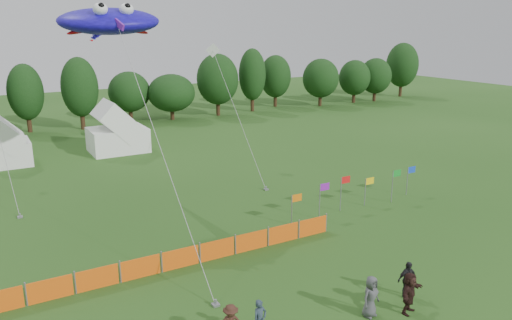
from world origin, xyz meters
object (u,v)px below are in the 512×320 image
spectator_f (409,293)px  spectator_a (260,320)px  tent_left (6,146)px  spectator_e (371,297)px  tent_right (117,132)px  spectator_d (407,279)px  stingray_kite (108,22)px  barrier_fence (180,258)px

spectator_f → spectator_a: bearing=144.7°
tent_left → spectator_e: tent_left is taller
tent_right → spectator_a: (-3.08, -31.73, -1.03)m
spectator_d → spectator_f: size_ratio=0.92×
spectator_a → spectator_f: size_ratio=0.90×
stingray_kite → tent_right: bearing=75.7°
barrier_fence → stingray_kite: 15.10m
tent_right → stingray_kite: size_ratio=0.24×
tent_left → spectator_a: 32.42m
tent_left → spectator_f: 35.61m
spectator_e → stingray_kite: 21.61m
barrier_fence → spectator_d: bearing=-44.6°
spectator_a → tent_left: bearing=92.0°
spectator_e → stingray_kite: stingray_kite is taller
tent_left → spectator_d: bearing=-67.4°
spectator_e → spectator_f: spectator_f is taller
spectator_f → spectator_e: bearing=137.0°
spectator_a → stingray_kite: size_ratio=0.08×
tent_left → stingray_kite: bearing=-69.0°
tent_left → tent_right: size_ratio=0.73×
tent_left → tent_right: 9.43m
spectator_a → spectator_d: 7.14m
spectator_d → spectator_e: bearing=-165.3°
tent_right → spectator_a: bearing=-95.5°
tent_left → spectator_e: 34.51m
tent_left → tent_right: (9.43, -0.05, 0.16)m
spectator_a → spectator_f: spectator_f is taller
tent_right → spectator_f: size_ratio=2.87×
barrier_fence → spectator_a: size_ratio=10.97×
tent_left → spectator_e: (11.05, -32.69, -0.80)m
barrier_fence → spectator_d: size_ratio=10.72×
tent_left → tent_right: bearing=-0.3°
spectator_d → spectator_f: bearing=-125.8°
stingray_kite → spectator_e: bearing=-73.3°
spectator_d → spectator_e: (-2.42, -0.34, 0.05)m
spectator_f → barrier_fence: bearing=107.0°
spectator_d → stingray_kite: (-7.79, 17.56, 10.91)m
tent_left → spectator_e: bearing=-71.3°
tent_left → spectator_a: tent_left is taller
barrier_fence → spectator_a: (0.49, -6.92, 0.32)m
barrier_fence → spectator_f: size_ratio=9.90×
spectator_d → stingray_kite: stingray_kite is taller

